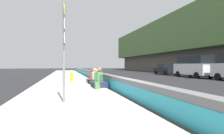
% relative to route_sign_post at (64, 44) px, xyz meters
% --- Properties ---
extents(ground_plane, '(160.00, 160.00, 0.00)m').
position_rel_route_sign_post_xyz_m(ground_plane, '(0.93, -2.84, -2.23)').
color(ground_plane, '#232326').
rests_on(ground_plane, ground).
extents(sidewalk_strip, '(80.00, 4.40, 0.14)m').
position_rel_route_sign_post_xyz_m(sidewalk_strip, '(0.93, -0.19, -2.16)').
color(sidewalk_strip, '#B5B2A8').
rests_on(sidewalk_strip, ground_plane).
extents(jersey_barrier, '(76.00, 0.45, 0.85)m').
position_rel_route_sign_post_xyz_m(jersey_barrier, '(0.93, -2.84, -1.81)').
color(jersey_barrier, slate).
rests_on(jersey_barrier, ground_plane).
extents(route_sign_post, '(0.44, 0.09, 3.60)m').
position_rel_route_sign_post_xyz_m(route_sign_post, '(0.00, 0.00, 0.00)').
color(route_sign_post, gray).
rests_on(route_sign_post, sidewalk_strip).
extents(fire_hydrant, '(0.26, 0.46, 0.88)m').
position_rel_route_sign_post_xyz_m(fire_hydrant, '(8.48, -0.55, -1.65)').
color(fire_hydrant, gold).
rests_on(fire_hydrant, sidewalk_strip).
extents(seated_person_foreground, '(0.87, 0.97, 1.20)m').
position_rel_route_sign_post_xyz_m(seated_person_foreground, '(3.92, -2.05, -1.72)').
color(seated_person_foreground, '#23284C').
rests_on(seated_person_foreground, sidewalk_strip).
extents(seated_person_middle, '(0.79, 0.89, 1.10)m').
position_rel_route_sign_post_xyz_m(seated_person_middle, '(5.11, -2.10, -1.75)').
color(seated_person_middle, '#424247').
rests_on(seated_person_middle, sidewalk_strip).
extents(seated_person_rear, '(0.87, 0.96, 1.13)m').
position_rel_route_sign_post_xyz_m(seated_person_rear, '(6.05, -2.10, -1.74)').
color(seated_person_rear, black).
rests_on(seated_person_rear, sidewalk_strip).
extents(seated_person_far, '(0.74, 0.84, 1.06)m').
position_rel_route_sign_post_xyz_m(seated_person_far, '(7.18, -2.06, -1.76)').
color(seated_person_far, '#706651').
rests_on(seated_person_far, sidewalk_strip).
extents(backpack, '(0.32, 0.28, 0.40)m').
position_rel_route_sign_post_xyz_m(backpack, '(3.19, -1.77, -1.90)').
color(backpack, '#4C7A3D').
rests_on(backpack, sidewalk_strip).
extents(parked_car_third, '(5.12, 2.15, 2.56)m').
position_rel_route_sign_post_xyz_m(parked_car_third, '(11.45, -14.92, -0.88)').
color(parked_car_third, silver).
rests_on(parked_car_third, ground_plane).
extents(parked_car_fourth, '(4.55, 2.05, 1.71)m').
position_rel_route_sign_post_xyz_m(parked_car_fourth, '(17.90, -15.10, -1.37)').
color(parked_car_fourth, black).
rests_on(parked_car_fourth, ground_plane).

